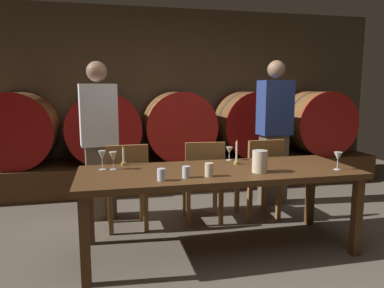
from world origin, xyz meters
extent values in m
plane|color=brown|center=(0.00, 0.00, 0.00)|extent=(8.50, 8.50, 0.00)
cube|color=brown|center=(0.00, 3.07, 1.29)|extent=(6.54, 0.24, 2.59)
cube|color=#4C2D16|center=(0.00, 2.52, 0.20)|extent=(5.89, 0.90, 0.40)
cylinder|color=brown|center=(-2.15, 2.52, 0.88)|extent=(0.96, 0.70, 0.96)
cylinder|color=maroon|center=(-2.15, 2.15, 0.88)|extent=(0.98, 0.03, 0.98)
cylinder|color=maroon|center=(-2.15, 2.88, 0.88)|extent=(0.98, 0.03, 0.98)
cylinder|color=#2D2D33|center=(-2.15, 2.52, 0.88)|extent=(0.97, 0.04, 0.97)
cylinder|color=brown|center=(-1.06, 2.52, 0.88)|extent=(0.96, 0.70, 0.96)
cylinder|color=#9E1411|center=(-1.06, 2.15, 0.88)|extent=(0.98, 0.03, 0.98)
cylinder|color=#9E1411|center=(-1.06, 2.88, 0.88)|extent=(0.98, 0.03, 0.98)
cylinder|color=#2D2D33|center=(-1.06, 2.52, 0.88)|extent=(0.97, 0.04, 0.97)
cylinder|color=brown|center=(-0.03, 2.52, 0.88)|extent=(0.96, 0.70, 0.96)
cylinder|color=#B21C16|center=(-0.03, 2.15, 0.88)|extent=(0.98, 0.03, 0.98)
cylinder|color=#B21C16|center=(-0.03, 2.88, 0.88)|extent=(0.98, 0.03, 0.98)
cylinder|color=#2D2D33|center=(-0.03, 2.52, 0.88)|extent=(0.97, 0.04, 0.97)
cylinder|color=brown|center=(1.06, 2.52, 0.88)|extent=(0.96, 0.70, 0.96)
cylinder|color=maroon|center=(1.06, 2.15, 0.88)|extent=(0.98, 0.03, 0.98)
cylinder|color=maroon|center=(1.06, 2.88, 0.88)|extent=(0.98, 0.03, 0.98)
cylinder|color=#2D2D33|center=(1.06, 2.52, 0.88)|extent=(0.97, 0.04, 0.97)
cylinder|color=brown|center=(2.17, 2.52, 0.88)|extent=(0.96, 0.70, 0.96)
cylinder|color=#B21C16|center=(2.17, 2.15, 0.88)|extent=(0.98, 0.03, 0.98)
cylinder|color=#B21C16|center=(2.17, 2.88, 0.88)|extent=(0.98, 0.03, 0.98)
cylinder|color=#2D2D33|center=(2.17, 2.52, 0.88)|extent=(0.97, 0.04, 0.97)
cube|color=#4C2D16|center=(-0.09, 0.34, 0.70)|extent=(2.37, 0.85, 0.05)
cube|color=#4C2D16|center=(-1.19, -0.03, 0.34)|extent=(0.07, 0.07, 0.67)
cube|color=#4C2D16|center=(1.02, -0.03, 0.34)|extent=(0.07, 0.07, 0.67)
cube|color=#4C2D16|center=(-1.19, 0.70, 0.34)|extent=(0.07, 0.07, 0.67)
cube|color=#4C2D16|center=(1.02, 0.70, 0.34)|extent=(0.07, 0.07, 0.67)
cube|color=brown|center=(-0.84, 1.05, 0.44)|extent=(0.41, 0.41, 0.04)
cube|color=brown|center=(-0.84, 0.87, 0.67)|extent=(0.40, 0.05, 0.42)
cube|color=brown|center=(-0.68, 1.23, 0.21)|extent=(0.05, 0.05, 0.42)
cube|color=brown|center=(-1.02, 1.22, 0.21)|extent=(0.05, 0.05, 0.42)
cube|color=brown|center=(-0.67, 0.89, 0.21)|extent=(0.05, 0.05, 0.42)
cube|color=brown|center=(-1.01, 0.88, 0.21)|extent=(0.05, 0.05, 0.42)
cube|color=brown|center=(-0.05, 1.05, 0.44)|extent=(0.44, 0.44, 0.04)
cube|color=brown|center=(-0.07, 0.88, 0.67)|extent=(0.40, 0.08, 0.42)
cube|color=brown|center=(0.14, 1.21, 0.21)|extent=(0.05, 0.05, 0.42)
cube|color=brown|center=(-0.20, 1.24, 0.21)|extent=(0.05, 0.05, 0.42)
cube|color=brown|center=(0.10, 0.87, 0.21)|extent=(0.05, 0.05, 0.42)
cube|color=brown|center=(-0.23, 0.90, 0.21)|extent=(0.05, 0.05, 0.42)
cube|color=brown|center=(0.59, 1.06, 0.44)|extent=(0.42, 0.42, 0.04)
cube|color=brown|center=(0.59, 0.88, 0.67)|extent=(0.40, 0.06, 0.42)
cube|color=brown|center=(0.75, 1.24, 0.21)|extent=(0.05, 0.05, 0.42)
cube|color=brown|center=(0.41, 1.22, 0.21)|extent=(0.05, 0.05, 0.42)
cube|color=brown|center=(0.76, 0.90, 0.21)|extent=(0.05, 0.05, 0.42)
cube|color=brown|center=(0.42, 0.88, 0.21)|extent=(0.05, 0.05, 0.42)
cube|color=brown|center=(-1.10, 1.40, 0.40)|extent=(0.32, 0.24, 0.81)
cube|color=silver|center=(-1.10, 1.40, 1.13)|extent=(0.41, 0.29, 0.65)
sphere|color=#8C664C|center=(-1.10, 1.40, 1.59)|extent=(0.21, 0.21, 0.21)
cube|color=brown|center=(0.94, 1.43, 0.43)|extent=(0.31, 0.22, 0.86)
cube|color=navy|center=(0.94, 1.43, 1.18)|extent=(0.40, 0.27, 0.64)
sphere|color=#8C664C|center=(0.94, 1.43, 1.63)|extent=(0.21, 0.21, 0.21)
cylinder|color=olive|center=(-0.88, 0.71, 0.74)|extent=(0.05, 0.05, 0.02)
cylinder|color=#EDE5CC|center=(-0.88, 0.71, 0.81)|extent=(0.02, 0.02, 0.13)
cone|color=yellow|center=(-0.88, 0.71, 0.89)|extent=(0.01, 0.01, 0.02)
cylinder|color=olive|center=(0.13, 0.51, 0.74)|extent=(0.05, 0.05, 0.02)
cylinder|color=#EDE5CC|center=(0.13, 0.51, 0.84)|extent=(0.02, 0.02, 0.18)
cone|color=yellow|center=(0.13, 0.51, 0.94)|extent=(0.01, 0.01, 0.02)
cylinder|color=beige|center=(0.21, 0.17, 0.81)|extent=(0.13, 0.13, 0.18)
cylinder|color=silver|center=(-1.06, 0.56, 0.72)|extent=(0.06, 0.06, 0.00)
cylinder|color=silver|center=(-1.06, 0.56, 0.77)|extent=(0.01, 0.01, 0.08)
cone|color=silver|center=(-1.06, 0.56, 0.85)|extent=(0.06, 0.06, 0.08)
cylinder|color=silver|center=(-0.97, 0.54, 0.72)|extent=(0.06, 0.06, 0.00)
cylinder|color=silver|center=(-0.97, 0.54, 0.76)|extent=(0.01, 0.01, 0.07)
cone|color=silver|center=(-0.97, 0.54, 0.84)|extent=(0.07, 0.07, 0.08)
cylinder|color=silver|center=(0.13, 0.71, 0.72)|extent=(0.06, 0.06, 0.00)
cylinder|color=silver|center=(0.13, 0.71, 0.76)|extent=(0.01, 0.01, 0.06)
cone|color=silver|center=(0.13, 0.71, 0.82)|extent=(0.07, 0.07, 0.07)
cylinder|color=white|center=(0.90, 0.11, 0.72)|extent=(0.06, 0.06, 0.00)
cylinder|color=white|center=(0.90, 0.11, 0.77)|extent=(0.01, 0.01, 0.08)
cone|color=white|center=(0.90, 0.11, 0.84)|extent=(0.07, 0.07, 0.07)
cylinder|color=silver|center=(-0.62, 0.07, 0.77)|extent=(0.06, 0.06, 0.09)
cylinder|color=silver|center=(-0.42, 0.12, 0.77)|extent=(0.06, 0.06, 0.09)
cylinder|color=beige|center=(-0.24, 0.12, 0.78)|extent=(0.07, 0.07, 0.11)
camera|label=1|loc=(-1.00, -2.58, 1.42)|focal=34.06mm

